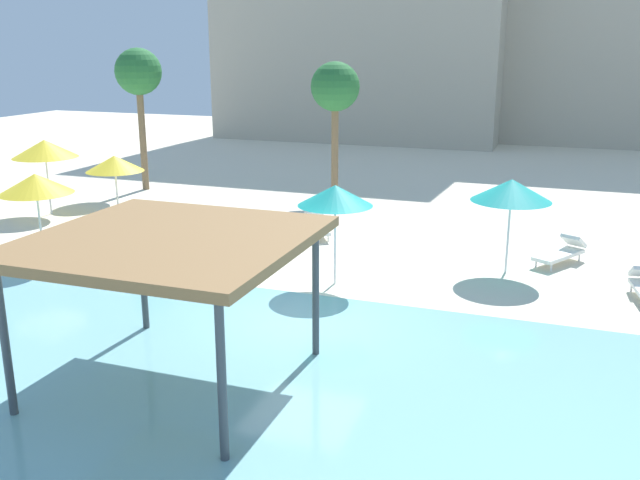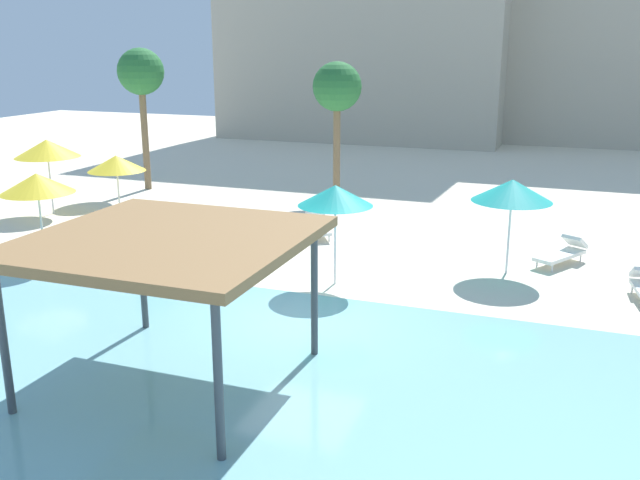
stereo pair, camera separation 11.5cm
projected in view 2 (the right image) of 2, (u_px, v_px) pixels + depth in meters
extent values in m
plane|color=beige|center=(302.00, 319.00, 15.89)|extent=(80.00, 80.00, 0.00)
cube|color=#7AB7C1|center=(181.00, 435.00, 11.14)|extent=(44.00, 13.50, 0.04)
cylinder|color=#42474C|center=(142.00, 271.00, 15.01)|extent=(0.14, 0.14, 2.63)
cylinder|color=#42474C|center=(314.00, 293.00, 13.70)|extent=(0.14, 0.14, 2.63)
cylinder|color=#42474C|center=(3.00, 342.00, 11.45)|extent=(0.14, 0.14, 2.63)
cylinder|color=#42474C|center=(218.00, 381.00, 10.15)|extent=(0.14, 0.14, 2.63)
cube|color=olive|center=(168.00, 240.00, 12.20)|extent=(4.63, 4.63, 0.18)
cylinder|color=silver|center=(51.00, 186.00, 25.44)|extent=(0.06, 0.06, 2.08)
cone|color=yellow|center=(47.00, 148.00, 25.08)|extent=(2.29, 2.29, 0.63)
cylinder|color=silver|center=(509.00, 237.00, 18.84)|extent=(0.06, 0.06, 1.99)
cone|color=teal|center=(512.00, 190.00, 18.49)|extent=(2.12, 2.12, 0.58)
cylinder|color=silver|center=(119.00, 199.00, 23.69)|extent=(0.06, 0.06, 1.90)
cone|color=yellow|center=(116.00, 163.00, 23.36)|extent=(1.91, 1.91, 0.52)
cylinder|color=silver|center=(42.00, 228.00, 19.85)|extent=(0.06, 0.06, 1.98)
cone|color=yellow|center=(37.00, 183.00, 19.51)|extent=(2.03, 2.03, 0.56)
cylinder|color=silver|center=(335.00, 245.00, 17.96)|extent=(0.06, 0.06, 2.07)
cone|color=teal|center=(335.00, 195.00, 17.61)|extent=(1.91, 1.91, 0.52)
cylinder|color=white|center=(632.00, 289.00, 17.53)|extent=(0.05, 0.05, 0.22)
cylinder|color=white|center=(552.00, 268.00, 19.15)|extent=(0.05, 0.05, 0.22)
cylinder|color=white|center=(537.00, 264.00, 19.51)|extent=(0.05, 0.05, 0.22)
cylinder|color=white|center=(581.00, 258.00, 20.04)|extent=(0.05, 0.05, 0.22)
cylinder|color=white|center=(565.00, 254.00, 20.40)|extent=(0.05, 0.05, 0.22)
cube|color=white|center=(560.00, 255.00, 19.73)|extent=(1.42, 1.86, 0.10)
cube|color=white|center=(575.00, 241.00, 20.11)|extent=(0.77, 0.74, 0.40)
cylinder|color=white|center=(329.00, 238.00, 22.07)|extent=(0.05, 0.05, 0.22)
cylinder|color=white|center=(314.00, 239.00, 21.99)|extent=(0.05, 0.05, 0.22)
cylinder|color=white|center=(322.00, 227.00, 23.44)|extent=(0.05, 0.05, 0.22)
cylinder|color=white|center=(307.00, 227.00, 23.36)|extent=(0.05, 0.05, 0.22)
cube|color=white|center=(318.00, 228.00, 22.67)|extent=(1.41, 1.86, 0.10)
cube|color=white|center=(314.00, 214.00, 23.30)|extent=(0.77, 0.74, 0.40)
cylinder|color=brown|center=(145.00, 136.00, 29.45)|extent=(0.28, 0.28, 4.54)
sphere|color=#286B33|center=(141.00, 71.00, 28.75)|extent=(1.90, 1.90, 1.90)
cylinder|color=brown|center=(337.00, 148.00, 27.73)|extent=(0.28, 0.28, 4.05)
sphere|color=#286B33|center=(337.00, 86.00, 27.09)|extent=(1.90, 1.90, 1.90)
cube|color=#B2A893|center=(373.00, 0.00, 45.74)|extent=(17.94, 10.88, 17.38)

